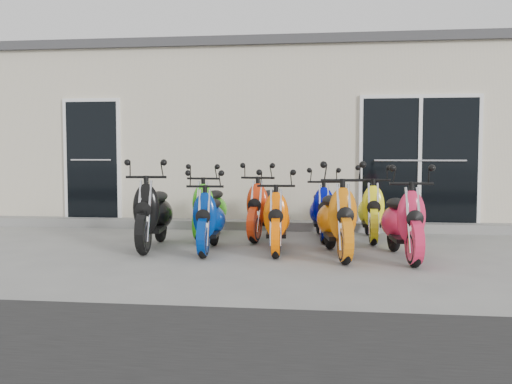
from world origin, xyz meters
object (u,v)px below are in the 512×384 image
scooter_front_orange_a (276,210)px  scooter_back_blue (322,203)px  scooter_front_black (153,203)px  scooter_front_blue (209,210)px  scooter_front_orange_b (337,208)px  scooter_front_red (403,211)px  scooter_back_red (264,200)px  scooter_back_green (209,200)px  scooter_back_yellow (371,202)px

scooter_front_orange_a → scooter_back_blue: size_ratio=1.01×
scooter_front_black → scooter_front_blue: (0.84, -0.17, -0.07)m
scooter_front_orange_b → scooter_back_blue: (-0.20, 1.47, -0.06)m
scooter_front_red → scooter_back_red: scooter_front_red is taller
scooter_front_black → scooter_back_green: 1.25m
scooter_front_red → scooter_back_green: size_ratio=1.03×
scooter_front_red → scooter_back_green: bearing=145.5°
scooter_back_blue → scooter_back_yellow: 0.74m
scooter_front_orange_a → scooter_back_red: (-0.30, 1.17, 0.03)m
scooter_front_red → scooter_back_blue: 1.85m
scooter_back_green → scooter_back_yellow: size_ratio=1.01×
scooter_back_green → scooter_front_orange_a: bearing=-42.4°
scooter_front_blue → scooter_back_blue: (1.50, 1.32, -0.00)m
scooter_front_orange_a → scooter_front_orange_b: 0.84m
scooter_front_black → scooter_front_orange_b: scooter_front_black is taller
scooter_back_red → scooter_front_blue: bearing=-107.2°
scooter_front_orange_a → scooter_back_green: scooter_back_green is taller
scooter_front_red → scooter_back_yellow: scooter_front_red is taller
scooter_back_blue → scooter_front_black: bearing=-158.0°
scooter_front_black → scooter_back_green: (0.57, 1.11, -0.04)m
scooter_front_orange_b → scooter_back_red: (-1.10, 1.42, -0.02)m
scooter_front_black → scooter_back_yellow: 3.28m
scooter_front_orange_b → scooter_front_red: bearing=-14.0°
scooter_back_green → scooter_back_red: bearing=2.2°
scooter_front_blue → scooter_front_orange_a: scooter_front_orange_a is taller
scooter_front_orange_a → scooter_back_blue: 1.36m
scooter_front_blue → scooter_front_orange_b: (1.70, -0.14, 0.06)m
scooter_front_blue → scooter_back_red: 1.41m
scooter_front_red → scooter_back_green: 3.17m
scooter_front_red → scooter_back_red: bearing=136.1°
scooter_front_black → scooter_front_blue: 0.86m
scooter_front_red → scooter_front_blue: bearing=169.0°
scooter_front_orange_b → scooter_front_black: bearing=163.9°
scooter_back_green → scooter_back_blue: 1.76m
scooter_back_green → scooter_back_yellow: 2.51m
scooter_front_blue → scooter_back_blue: bearing=38.0°
scooter_front_blue → scooter_front_red: bearing=-8.3°
scooter_front_blue → scooter_front_orange_b: size_ratio=0.90×
scooter_front_blue → scooter_back_blue: 2.00m
scooter_front_blue → scooter_back_yellow: bearing=26.6°
scooter_front_orange_a → scooter_front_orange_b: bearing=-21.1°
scooter_back_green → scooter_back_yellow: scooter_back_green is taller
scooter_back_red → scooter_front_black: bearing=-134.4°
scooter_front_red → scooter_front_orange_a: bearing=162.8°
scooter_front_black → scooter_back_red: bearing=32.3°
scooter_front_red → scooter_back_yellow: 1.54m
scooter_front_orange_b → scooter_back_yellow: (0.54, 1.44, -0.04)m
scooter_front_blue → scooter_front_orange_a: (0.90, 0.10, 0.00)m
scooter_front_orange_a → scooter_back_red: 1.21m
scooter_front_orange_a → scooter_front_orange_b: size_ratio=0.91×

